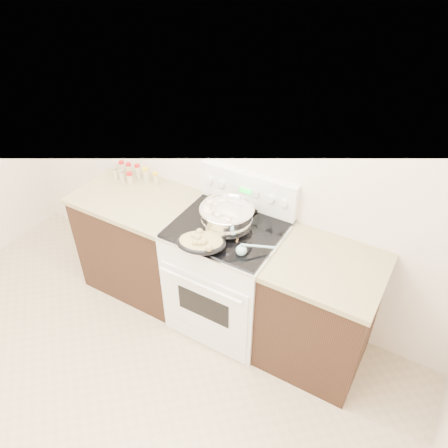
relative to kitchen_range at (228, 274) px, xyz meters
The scene contains 10 objects.
ground_plane 1.55m from the kitchen_range, 103.80° to the right, with size 4.00×3.50×0.02m, color #C0AB8A.
counter_left 0.83m from the kitchen_range, behind, with size 0.93×0.67×0.92m.
counter_right 0.73m from the kitchen_range, ahead, with size 0.73×0.67×0.92m.
kitchen_range is the anchor object (origin of this frame).
mixing_bowl 0.54m from the kitchen_range, 89.02° to the right, with size 0.43×0.43×0.22m.
roasting_pan 0.58m from the kitchen_range, 97.23° to the right, with size 0.39×0.34×0.11m.
baking_sheet 0.55m from the kitchen_range, 111.04° to the left, with size 0.44×0.36×0.06m.
wooden_spoon 0.47m from the kitchen_range, 39.64° to the right, with size 0.12×0.27×0.04m.
blue_ladle 0.57m from the kitchen_range, 40.68° to the right, with size 0.22×0.18×0.09m.
spice_jars 1.12m from the kitchen_range, behind, with size 0.39×0.15×0.13m.
Camera 1 is at (1.54, -0.67, 2.80)m, focal length 35.00 mm.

